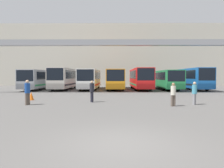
{
  "coord_description": "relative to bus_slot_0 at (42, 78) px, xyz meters",
  "views": [
    {
      "loc": [
        -0.22,
        -5.98,
        2.04
      ],
      "look_at": [
        -0.46,
        20.28,
        1.06
      ],
      "focal_mm": 32.0,
      "sensor_mm": 36.0,
      "label": 1
    }
  ],
  "objects": [
    {
      "name": "bus_slot_2",
      "position": [
        8.01,
        -0.37,
        0.05
      ],
      "size": [
        2.5,
        11.61,
        3.1
      ],
      "color": "silver",
      "rests_on": "ground"
    },
    {
      "name": "bus_slot_0",
      "position": [
        0.0,
        0.0,
        0.0
      ],
      "size": [
        2.5,
        12.34,
        3.01
      ],
      "color": "#999EA5",
      "rests_on": "ground"
    },
    {
      "name": "pedestrian_far_center",
      "position": [
        15.87,
        -18.73,
        -0.88
      ],
      "size": [
        0.34,
        0.34,
        1.61
      ],
      "rotation": [
        0.0,
        0.0,
        0.09
      ],
      "color": "brown",
      "rests_on": "ground"
    },
    {
      "name": "bus_slot_6",
      "position": [
        24.03,
        -1.15,
        0.14
      ],
      "size": [
        2.44,
        10.05,
        3.26
      ],
      "color": "#1959A5",
      "rests_on": "ground"
    },
    {
      "name": "bus_slot_1",
      "position": [
        4.0,
        -0.86,
        0.15
      ],
      "size": [
        2.48,
        10.63,
        3.28
      ],
      "color": "beige",
      "rests_on": "ground"
    },
    {
      "name": "overhead_gantry",
      "position": [
        12.01,
        -7.76,
        3.88
      ],
      "size": [
        35.08,
        0.8,
        6.55
      ],
      "color": "gray",
      "rests_on": "ground"
    },
    {
      "name": "traffic_cone",
      "position": [
        4.63,
        -15.28,
        -1.38
      ],
      "size": [
        0.44,
        0.44,
        0.72
      ],
      "color": "orange",
      "rests_on": "ground"
    },
    {
      "name": "bus_slot_3",
      "position": [
        12.01,
        -0.03,
        0.03
      ],
      "size": [
        2.62,
        12.29,
        3.07
      ],
      "color": "orange",
      "rests_on": "ground"
    },
    {
      "name": "ground_plane",
      "position": [
        12.01,
        -26.43,
        -1.74
      ],
      "size": [
        200.0,
        200.0,
        0.0
      ],
      "primitive_type": "plane",
      "color": "#514F4C"
    },
    {
      "name": "bus_slot_5",
      "position": [
        20.02,
        -0.2,
        -0.03
      ],
      "size": [
        2.51,
        11.95,
        2.95
      ],
      "color": "#268C4C",
      "rests_on": "ground"
    },
    {
      "name": "building_backdrop",
      "position": [
        12.01,
        18.33,
        5.22
      ],
      "size": [
        56.2,
        12.0,
        13.92
      ],
      "color": "#B7B2A3",
      "rests_on": "ground"
    },
    {
      "name": "bus_slot_4",
      "position": [
        16.02,
        -0.5,
        0.14
      ],
      "size": [
        2.5,
        11.34,
        3.26
      ],
      "color": "red",
      "rests_on": "ground"
    },
    {
      "name": "pedestrian_mid_left",
      "position": [
        17.64,
        -17.95,
        -0.86
      ],
      "size": [
        0.35,
        0.35,
        1.66
      ],
      "rotation": [
        0.0,
        0.0,
        0.88
      ],
      "color": "gray",
      "rests_on": "ground"
    },
    {
      "name": "pedestrian_mid_right",
      "position": [
        10.05,
        -16.6,
        -0.83
      ],
      "size": [
        0.36,
        0.36,
        1.72
      ],
      "rotation": [
        0.0,
        0.0,
        5.16
      ],
      "color": "black",
      "rests_on": "ground"
    },
    {
      "name": "pedestrian_near_center",
      "position": [
        5.57,
        -18.17,
        -0.79
      ],
      "size": [
        0.37,
        0.37,
        1.79
      ],
      "rotation": [
        0.0,
        0.0,
        1.01
      ],
      "color": "brown",
      "rests_on": "ground"
    }
  ]
}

